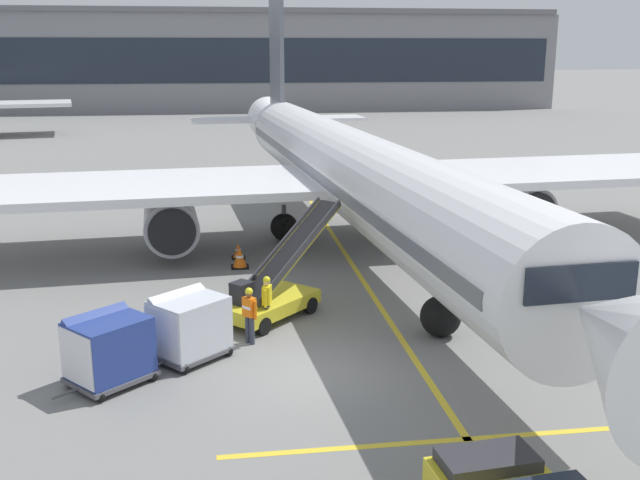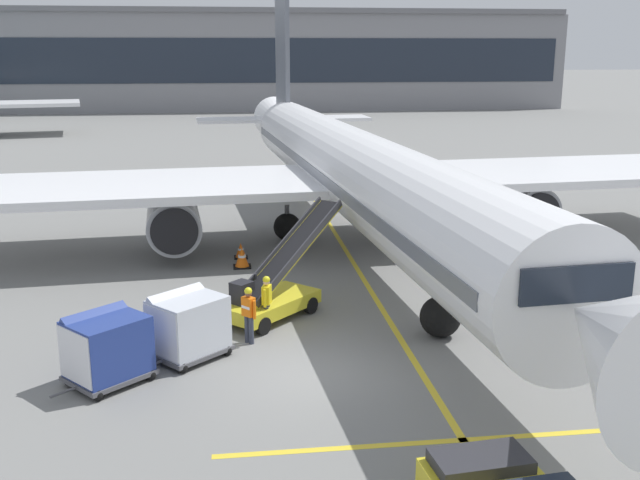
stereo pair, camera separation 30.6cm
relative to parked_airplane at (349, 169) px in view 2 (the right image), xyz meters
The scene contains 12 objects.
ground_plane 14.68m from the parked_airplane, 103.29° to the right, with size 600.00×600.00×0.00m, color slate.
parked_airplane is the anchor object (origin of this frame).
belt_loader 10.40m from the parked_airplane, 113.24° to the right, with size 4.45×4.48×3.50m.
baggage_cart_lead 14.18m from the parked_airplane, 118.38° to the right, with size 2.58×2.52×1.91m.
baggage_cart_second 16.37m from the parked_airplane, 122.35° to the right, with size 2.58×2.52×1.91m.
ground_crew_by_loader 12.69m from the parked_airplane, 113.09° to the right, with size 0.43×0.45×1.74m.
ground_crew_by_carts 11.51m from the parked_airplane, 112.39° to the right, with size 0.35×0.55×1.74m.
safety_cone_engine_keepout 6.68m from the parked_airplane, 144.98° to the right, with size 0.71×0.71×0.80m.
safety_cone_wingtip 6.13m from the parked_airplane, 157.50° to the right, with size 0.57×0.57×0.65m.
apron_guidance_line_lead_in 3.49m from the parked_airplane, 110.29° to the right, with size 0.20×110.00×0.01m.
apron_guidance_line_stop_bar 18.11m from the parked_airplane, 89.78° to the right, with size 12.00×0.20×0.01m.
terminal_building 82.63m from the parked_airplane, 96.54° to the left, with size 107.38×17.58×14.16m.
Camera 2 is at (-2.15, -18.32, 8.50)m, focal length 41.55 mm.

